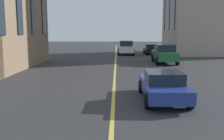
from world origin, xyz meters
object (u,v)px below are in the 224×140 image
Objects in this scene: car_black_mid at (151,49)px; car_blue_parked_b at (163,85)px; car_green_oncoming at (165,53)px; car_white_near at (126,47)px.

car_blue_parked_b is at bearing 173.85° from car_black_mid.
car_blue_parked_b is 14.32m from car_green_oncoming.
car_white_near is (9.67, 3.52, 0.00)m from car_green_oncoming.
car_black_mid reaches higher than car_blue_parked_b.
car_green_oncoming is (14.07, -2.61, 0.27)m from car_blue_parked_b.
car_white_near reaches higher than car_black_mid.
car_white_near is 1.21× the size of car_black_mid.
car_black_mid is at bearing -0.00° from car_green_oncoming.
car_green_oncoming and car_white_near have the same top height.
car_black_mid is at bearing -81.71° from car_white_near.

